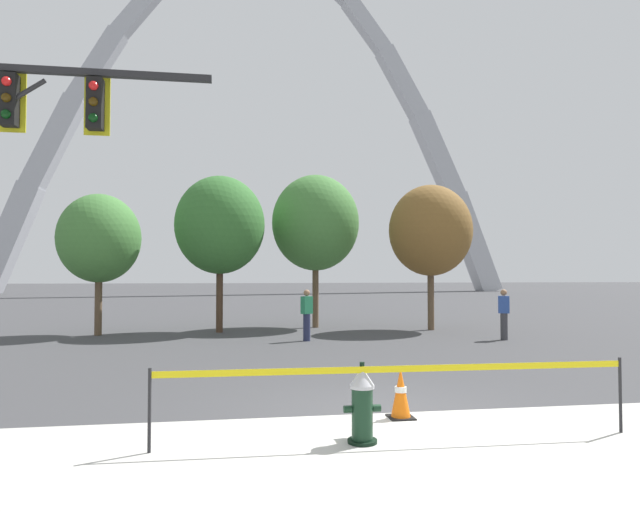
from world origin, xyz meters
name	(u,v)px	position (x,y,z in m)	size (l,w,h in m)	color
ground_plane	(385,416)	(0.00, 0.00, 0.00)	(240.00, 240.00, 0.00)	#3D3D3F
fire_hydrant	(362,405)	(-0.62, -1.18, 0.47)	(0.46, 0.48, 0.99)	black
caution_tape_barrier	(399,387)	(-0.16, -1.23, 0.69)	(5.98, 0.14, 0.98)	#232326
traffic_cone_by_hydrant	(401,393)	(0.19, -0.15, 0.36)	(0.36, 0.36, 0.73)	black
monument_arch	(256,131)	(0.00, 55.11, 18.70)	(59.52, 2.40, 41.82)	#B2B5BC
tree_far_left	(99,239)	(-6.77, 11.66, 3.28)	(2.74, 2.74, 4.80)	brown
tree_left_mid	(220,225)	(-2.73, 11.99, 3.82)	(3.19, 3.19, 5.59)	#473323
tree_center_left	(316,223)	(0.91, 13.22, 4.07)	(3.40, 3.40, 5.95)	brown
tree_center_right	(430,231)	(5.02, 11.64, 3.70)	(3.09, 3.09, 5.41)	brown
pedestrian_walking_left	(504,314)	(6.19, 8.33, 0.82)	(0.39, 0.34, 1.59)	#38383D
pedestrian_standing_center	(307,315)	(0.02, 9.02, 0.82)	(0.39, 0.36, 1.59)	#232847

